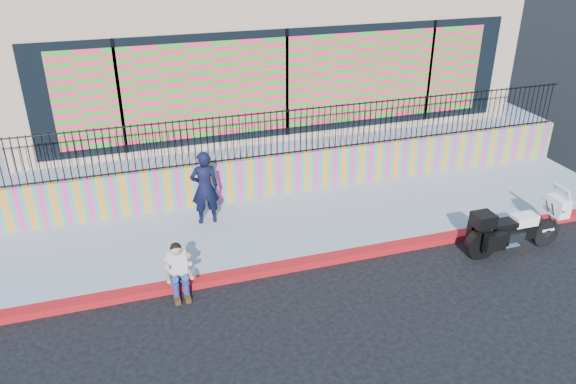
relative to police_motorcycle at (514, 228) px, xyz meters
name	(u,v)px	position (x,y,z in m)	size (l,w,h in m)	color
ground	(344,259)	(-3.68, 0.83, -0.61)	(90.00, 90.00, 0.00)	black
red_curb	(344,256)	(-3.68, 0.83, -0.54)	(16.00, 0.30, 0.15)	#A0150B
sidewalk	(317,221)	(-3.68, 2.48, -0.54)	(16.00, 3.00, 0.15)	#959CB2
mural_wall	(297,172)	(-3.68, 4.08, 0.09)	(16.00, 0.20, 1.10)	#E83D8E
metal_fence	(297,131)	(-3.68, 4.08, 1.24)	(15.80, 0.04, 1.20)	black
elevated_platform	(250,116)	(-3.68, 9.18, 0.01)	(16.00, 10.00, 1.25)	#959CB2
storefront_building	(249,39)	(-3.68, 8.96, 2.64)	(14.00, 8.06, 4.00)	tan
police_motorcycle	(514,228)	(0.00, 0.00, 0.00)	(2.35, 0.78, 1.46)	black
police_officer	(205,188)	(-6.26, 3.15, 0.45)	(0.66, 0.43, 1.82)	black
seated_man	(179,275)	(-7.25, 0.66, -0.16)	(0.54, 0.71, 1.06)	navy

